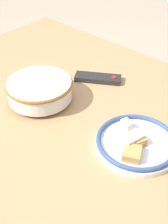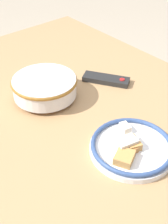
{
  "view_description": "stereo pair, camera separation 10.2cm",
  "coord_description": "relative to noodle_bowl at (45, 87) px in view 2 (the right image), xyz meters",
  "views": [
    {
      "loc": [
        0.64,
        -0.62,
        1.44
      ],
      "look_at": [
        0.1,
        -0.03,
        0.81
      ],
      "focal_mm": 50.0,
      "sensor_mm": 36.0,
      "label": 1
    },
    {
      "loc": [
        0.72,
        -0.55,
        1.44
      ],
      "look_at": [
        0.1,
        -0.03,
        0.81
      ],
      "focal_mm": 50.0,
      "sensor_mm": 36.0,
      "label": 2
    }
  ],
  "objects": [
    {
      "name": "dining_table",
      "position": [
        0.1,
        0.05,
        -0.13
      ],
      "size": [
        1.37,
        1.02,
        0.77
      ],
      "color": "tan",
      "rests_on": "ground_plane"
    },
    {
      "name": "food_plate",
      "position": [
        0.4,
        0.04,
        -0.03
      ],
      "size": [
        0.25,
        0.25,
        0.05
      ],
      "color": "white",
      "rests_on": "dining_table"
    },
    {
      "name": "noodle_bowl",
      "position": [
        0.0,
        0.0,
        0.0
      ],
      "size": [
        0.24,
        0.24,
        0.08
      ],
      "color": "silver",
      "rests_on": "dining_table"
    },
    {
      "name": "tv_remote",
      "position": [
        0.06,
        0.25,
        -0.04
      ],
      "size": [
        0.18,
        0.15,
        0.02
      ],
      "rotation": [
        0.0,
        0.0,
        5.28
      ],
      "color": "black",
      "rests_on": "dining_table"
    }
  ]
}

